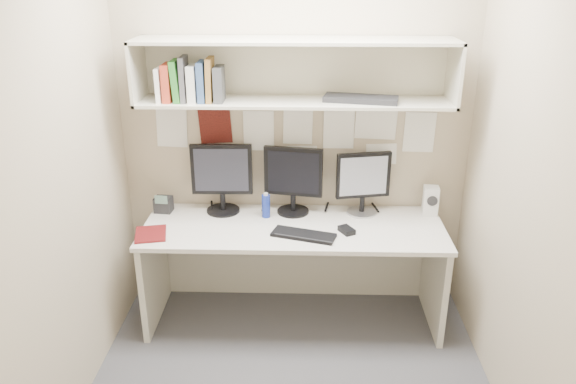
{
  "coord_description": "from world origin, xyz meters",
  "views": [
    {
      "loc": [
        0.06,
        -2.73,
        2.35
      ],
      "look_at": [
        -0.03,
        0.35,
        1.09
      ],
      "focal_mm": 35.0,
      "sensor_mm": 36.0,
      "label": 1
    }
  ],
  "objects_px": {
    "monitor_right": "(363,180)",
    "speaker": "(430,201)",
    "keyboard": "(304,235)",
    "desk_phone": "(163,204)",
    "monitor_center": "(293,178)",
    "maroon_notebook": "(151,234)",
    "desk": "(293,273)",
    "monitor_left": "(222,176)"
  },
  "relations": [
    {
      "from": "desk",
      "to": "speaker",
      "type": "distance_m",
      "value": 1.07
    },
    {
      "from": "desk_phone",
      "to": "desk",
      "type": "bearing_deg",
      "value": -6.32
    },
    {
      "from": "speaker",
      "to": "maroon_notebook",
      "type": "xyz_separation_m",
      "value": [
        -1.86,
        -0.38,
        -0.1
      ]
    },
    {
      "from": "monitor_center",
      "to": "desk_phone",
      "type": "relative_size",
      "value": 3.33
    },
    {
      "from": "monitor_center",
      "to": "keyboard",
      "type": "bearing_deg",
      "value": -68.97
    },
    {
      "from": "keyboard",
      "to": "speaker",
      "type": "bearing_deg",
      "value": 40.15
    },
    {
      "from": "maroon_notebook",
      "to": "monitor_center",
      "type": "bearing_deg",
      "value": 10.9
    },
    {
      "from": "monitor_right",
      "to": "speaker",
      "type": "bearing_deg",
      "value": -13.06
    },
    {
      "from": "monitor_right",
      "to": "maroon_notebook",
      "type": "xyz_separation_m",
      "value": [
        -1.39,
        -0.39,
        -0.23
      ]
    },
    {
      "from": "monitor_left",
      "to": "monitor_right",
      "type": "xyz_separation_m",
      "value": [
        0.97,
        0.0,
        -0.02
      ]
    },
    {
      "from": "keyboard",
      "to": "speaker",
      "type": "xyz_separation_m",
      "value": [
        0.87,
        0.37,
        0.09
      ]
    },
    {
      "from": "desk",
      "to": "monitor_right",
      "type": "distance_m",
      "value": 0.8
    },
    {
      "from": "keyboard",
      "to": "maroon_notebook",
      "type": "relative_size",
      "value": 1.73
    },
    {
      "from": "monitor_right",
      "to": "speaker",
      "type": "relative_size",
      "value": 2.16
    },
    {
      "from": "maroon_notebook",
      "to": "desk_phone",
      "type": "xyz_separation_m",
      "value": [
        -0.0,
        0.37,
        0.05
      ]
    },
    {
      "from": "monitor_right",
      "to": "keyboard",
      "type": "xyz_separation_m",
      "value": [
        -0.4,
        -0.38,
        -0.23
      ]
    },
    {
      "from": "speaker",
      "to": "monitor_left",
      "type": "bearing_deg",
      "value": -174.72
    },
    {
      "from": "desk",
      "to": "maroon_notebook",
      "type": "relative_size",
      "value": 8.53
    },
    {
      "from": "maroon_notebook",
      "to": "speaker",
      "type": "bearing_deg",
      "value": -0.86
    },
    {
      "from": "keyboard",
      "to": "desk_phone",
      "type": "relative_size",
      "value": 2.87
    },
    {
      "from": "monitor_right",
      "to": "keyboard",
      "type": "height_order",
      "value": "monitor_right"
    },
    {
      "from": "speaker",
      "to": "monitor_right",
      "type": "bearing_deg",
      "value": -175.71
    },
    {
      "from": "speaker",
      "to": "maroon_notebook",
      "type": "relative_size",
      "value": 0.86
    },
    {
      "from": "desk",
      "to": "monitor_left",
      "type": "xyz_separation_m",
      "value": [
        -0.5,
        0.22,
        0.63
      ]
    },
    {
      "from": "keyboard",
      "to": "maroon_notebook",
      "type": "distance_m",
      "value": 0.98
    },
    {
      "from": "desk_phone",
      "to": "monitor_left",
      "type": "bearing_deg",
      "value": 9.02
    },
    {
      "from": "monitor_center",
      "to": "desk_phone",
      "type": "distance_m",
      "value": 0.93
    },
    {
      "from": "desk",
      "to": "maroon_notebook",
      "type": "distance_m",
      "value": 1.0
    },
    {
      "from": "desk",
      "to": "speaker",
      "type": "height_order",
      "value": "speaker"
    },
    {
      "from": "speaker",
      "to": "desk",
      "type": "bearing_deg",
      "value": -161.81
    },
    {
      "from": "monitor_center",
      "to": "desk_phone",
      "type": "xyz_separation_m",
      "value": [
        -0.91,
        -0.02,
        -0.2
      ]
    },
    {
      "from": "keyboard",
      "to": "desk_phone",
      "type": "height_order",
      "value": "desk_phone"
    },
    {
      "from": "keyboard",
      "to": "monitor_left",
      "type": "bearing_deg",
      "value": 163.1
    },
    {
      "from": "keyboard",
      "to": "desk_phone",
      "type": "xyz_separation_m",
      "value": [
        -0.98,
        0.36,
        0.05
      ]
    },
    {
      "from": "monitor_right",
      "to": "desk",
      "type": "bearing_deg",
      "value": -166.63
    },
    {
      "from": "monitor_center",
      "to": "monitor_right",
      "type": "distance_m",
      "value": 0.48
    },
    {
      "from": "desk",
      "to": "monitor_center",
      "type": "height_order",
      "value": "monitor_center"
    },
    {
      "from": "desk",
      "to": "speaker",
      "type": "relative_size",
      "value": 9.88
    },
    {
      "from": "speaker",
      "to": "desk_phone",
      "type": "xyz_separation_m",
      "value": [
        -1.86,
        -0.01,
        -0.05
      ]
    },
    {
      "from": "monitor_right",
      "to": "monitor_center",
      "type": "bearing_deg",
      "value": 168.41
    },
    {
      "from": "monitor_left",
      "to": "desk_phone",
      "type": "bearing_deg",
      "value": -178.1
    },
    {
      "from": "monitor_center",
      "to": "speaker",
      "type": "bearing_deg",
      "value": 9.22
    }
  ]
}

